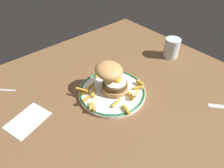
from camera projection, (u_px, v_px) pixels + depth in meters
ground_plane at (109, 107)px, 70.79cm from camera, size 112.75×100.33×4.00cm
dinner_plate at (112, 91)px, 73.01cm from camera, size 25.11×25.11×1.60cm
burger at (112, 77)px, 69.60cm from camera, size 13.47×13.91×11.05cm
fries_pile at (108, 93)px, 70.46cm from camera, size 23.13×24.03×2.42cm
water_glass at (171, 49)px, 90.04cm from camera, size 6.97×6.97×8.97cm
napkin at (28, 120)px, 63.70cm from camera, size 15.07×12.68×0.40cm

